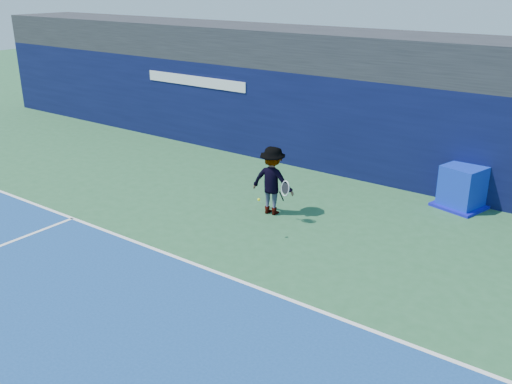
% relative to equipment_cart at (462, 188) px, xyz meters
% --- Properties ---
extents(ground, '(80.00, 80.00, 0.00)m').
position_rel_equipment_cart_xyz_m(ground, '(-2.71, -9.70, -0.52)').
color(ground, '#295B35').
rests_on(ground, ground).
extents(baseline, '(24.00, 0.10, 0.01)m').
position_rel_equipment_cart_xyz_m(baseline, '(-2.71, -6.70, -0.51)').
color(baseline, white).
rests_on(baseline, ground).
extents(stadium_band, '(36.00, 3.00, 1.20)m').
position_rel_equipment_cart_xyz_m(stadium_band, '(-2.71, 1.80, 3.08)').
color(stadium_band, black).
rests_on(stadium_band, back_wall_assembly).
extents(back_wall_assembly, '(36.00, 1.03, 3.00)m').
position_rel_equipment_cart_xyz_m(back_wall_assembly, '(-2.72, 0.80, 0.98)').
color(back_wall_assembly, black).
rests_on(back_wall_assembly, ground).
extents(equipment_cart, '(1.45, 1.45, 1.14)m').
position_rel_equipment_cart_xyz_m(equipment_cart, '(0.00, 0.00, 0.00)').
color(equipment_cart, '#0C26AE').
rests_on(equipment_cart, ground).
extents(tennis_player, '(1.37, 0.82, 1.79)m').
position_rel_equipment_cart_xyz_m(tennis_player, '(-3.82, -3.36, 0.38)').
color(tennis_player, silver).
rests_on(tennis_player, ground).
extents(tennis_ball, '(0.07, 0.07, 0.07)m').
position_rel_equipment_cart_xyz_m(tennis_ball, '(-3.19, -4.82, 0.46)').
color(tennis_ball, '#C5D918').
rests_on(tennis_ball, ground).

